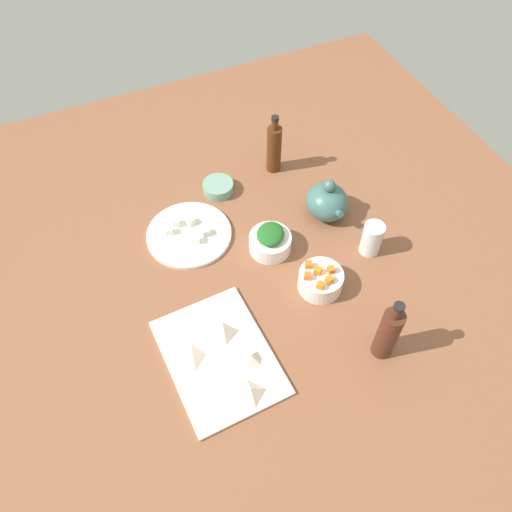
{
  "coord_description": "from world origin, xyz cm",
  "views": [
    {
      "loc": [
        78.39,
        -35.04,
        122.13
      ],
      "look_at": [
        0.0,
        0.0,
        8.0
      ],
      "focal_mm": 35.91,
      "sensor_mm": 36.0,
      "label": 1
    }
  ],
  "objects_px": {
    "teapot": "(327,201)",
    "bowl_greens": "(270,243)",
    "bowl_small_side": "(218,187)",
    "bowl_carrots": "(320,281)",
    "plate_tofu": "(189,234)",
    "cutting_board": "(219,357)",
    "bottle_1": "(388,333)",
    "drinking_glass_0": "(372,239)",
    "bottle_0": "(274,148)"
  },
  "relations": [
    {
      "from": "bowl_carrots",
      "to": "bowl_small_side",
      "type": "bearing_deg",
      "value": -165.19
    },
    {
      "from": "bottle_0",
      "to": "bowl_carrots",
      "type": "bearing_deg",
      "value": -10.03
    },
    {
      "from": "bowl_carrots",
      "to": "bottle_1",
      "type": "relative_size",
      "value": 0.56
    },
    {
      "from": "bowl_small_side",
      "to": "bottle_1",
      "type": "bearing_deg",
      "value": 13.89
    },
    {
      "from": "bowl_greens",
      "to": "drinking_glass_0",
      "type": "height_order",
      "value": "drinking_glass_0"
    },
    {
      "from": "bowl_small_side",
      "to": "bowl_carrots",
      "type": "bearing_deg",
      "value": 14.81
    },
    {
      "from": "bowl_greens",
      "to": "bowl_carrots",
      "type": "relative_size",
      "value": 1.0
    },
    {
      "from": "cutting_board",
      "to": "teapot",
      "type": "bearing_deg",
      "value": 123.61
    },
    {
      "from": "drinking_glass_0",
      "to": "plate_tofu",
      "type": "bearing_deg",
      "value": -119.88
    },
    {
      "from": "plate_tofu",
      "to": "bowl_small_side",
      "type": "bearing_deg",
      "value": 132.79
    },
    {
      "from": "cutting_board",
      "to": "bowl_small_side",
      "type": "relative_size",
      "value": 3.49
    },
    {
      "from": "bowl_carrots",
      "to": "bowl_small_side",
      "type": "xyz_separation_m",
      "value": [
        -0.46,
        -0.12,
        -0.01
      ]
    },
    {
      "from": "bowl_carrots",
      "to": "bottle_1",
      "type": "xyz_separation_m",
      "value": [
        0.24,
        0.05,
        0.06
      ]
    },
    {
      "from": "bowl_small_side",
      "to": "teapot",
      "type": "height_order",
      "value": "teapot"
    },
    {
      "from": "bowl_carrots",
      "to": "teapot",
      "type": "relative_size",
      "value": 0.8
    },
    {
      "from": "bowl_small_side",
      "to": "teapot",
      "type": "distance_m",
      "value": 0.35
    },
    {
      "from": "cutting_board",
      "to": "teapot",
      "type": "relative_size",
      "value": 2.23
    },
    {
      "from": "bowl_small_side",
      "to": "drinking_glass_0",
      "type": "bearing_deg",
      "value": 37.91
    },
    {
      "from": "bowl_carrots",
      "to": "bottle_1",
      "type": "height_order",
      "value": "bottle_1"
    },
    {
      "from": "teapot",
      "to": "drinking_glass_0",
      "type": "bearing_deg",
      "value": 14.94
    },
    {
      "from": "plate_tofu",
      "to": "drinking_glass_0",
      "type": "xyz_separation_m",
      "value": [
        0.27,
        0.46,
        0.05
      ]
    },
    {
      "from": "plate_tofu",
      "to": "cutting_board",
      "type": "bearing_deg",
      "value": -9.11
    },
    {
      "from": "cutting_board",
      "to": "bottle_1",
      "type": "bearing_deg",
      "value": 68.92
    },
    {
      "from": "bowl_small_side",
      "to": "drinking_glass_0",
      "type": "height_order",
      "value": "drinking_glass_0"
    },
    {
      "from": "bottle_0",
      "to": "drinking_glass_0",
      "type": "xyz_separation_m",
      "value": [
        0.43,
        0.11,
        -0.04
      ]
    },
    {
      "from": "bowl_small_side",
      "to": "bottle_1",
      "type": "xyz_separation_m",
      "value": [
        0.7,
        0.17,
        0.08
      ]
    },
    {
      "from": "cutting_board",
      "to": "drinking_glass_0",
      "type": "xyz_separation_m",
      "value": [
        -0.14,
        0.53,
        0.05
      ]
    },
    {
      "from": "teapot",
      "to": "drinking_glass_0",
      "type": "distance_m",
      "value": 0.18
    },
    {
      "from": "plate_tofu",
      "to": "bottle_1",
      "type": "distance_m",
      "value": 0.65
    },
    {
      "from": "bowl_carrots",
      "to": "bottle_0",
      "type": "relative_size",
      "value": 0.58
    },
    {
      "from": "plate_tofu",
      "to": "teapot",
      "type": "relative_size",
      "value": 1.66
    },
    {
      "from": "bottle_0",
      "to": "drinking_glass_0",
      "type": "distance_m",
      "value": 0.44
    },
    {
      "from": "bowl_greens",
      "to": "bowl_carrots",
      "type": "height_order",
      "value": "bowl_carrots"
    },
    {
      "from": "teapot",
      "to": "bottle_0",
      "type": "relative_size",
      "value": 0.73
    },
    {
      "from": "cutting_board",
      "to": "bottle_0",
      "type": "xyz_separation_m",
      "value": [
        -0.57,
        0.42,
        0.08
      ]
    },
    {
      "from": "bowl_carrots",
      "to": "bottle_0",
      "type": "distance_m",
      "value": 0.49
    },
    {
      "from": "cutting_board",
      "to": "drinking_glass_0",
      "type": "bearing_deg",
      "value": 105.02
    },
    {
      "from": "bottle_1",
      "to": "teapot",
      "type": "bearing_deg",
      "value": 168.52
    },
    {
      "from": "bottle_0",
      "to": "plate_tofu",
      "type": "bearing_deg",
      "value": -65.65
    },
    {
      "from": "cutting_board",
      "to": "drinking_glass_0",
      "type": "height_order",
      "value": "drinking_glass_0"
    },
    {
      "from": "cutting_board",
      "to": "drinking_glass_0",
      "type": "relative_size",
      "value": 3.23
    },
    {
      "from": "bowl_carrots",
      "to": "bowl_small_side",
      "type": "relative_size",
      "value": 1.25
    },
    {
      "from": "bowl_carrots",
      "to": "drinking_glass_0",
      "type": "distance_m",
      "value": 0.2
    },
    {
      "from": "teapot",
      "to": "plate_tofu",
      "type": "bearing_deg",
      "value": -101.98
    },
    {
      "from": "bowl_small_side",
      "to": "drinking_glass_0",
      "type": "xyz_separation_m",
      "value": [
        0.4,
        0.31,
        0.04
      ]
    },
    {
      "from": "teapot",
      "to": "bowl_greens",
      "type": "bearing_deg",
      "value": -75.77
    },
    {
      "from": "bowl_small_side",
      "to": "bottle_0",
      "type": "distance_m",
      "value": 0.22
    },
    {
      "from": "plate_tofu",
      "to": "bowl_carrots",
      "type": "distance_m",
      "value": 0.42
    },
    {
      "from": "bowl_greens",
      "to": "teapot",
      "type": "distance_m",
      "value": 0.22
    },
    {
      "from": "bottle_1",
      "to": "drinking_glass_0",
      "type": "height_order",
      "value": "bottle_1"
    }
  ]
}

